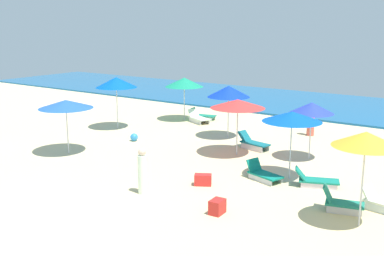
# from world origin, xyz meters

# --- Properties ---
(ocean) EXTENTS (60.00, 10.33, 0.12)m
(ocean) POSITION_xyz_m (0.00, 24.84, 0.06)
(ocean) COLOR #17609A
(ocean) RESTS_ON ground_plane
(umbrella_0) EXTENTS (2.33, 2.33, 2.35)m
(umbrella_0) POSITION_xyz_m (-4.33, 6.88, 2.17)
(umbrella_0) COLOR silver
(umbrella_0) RESTS_ON ground_plane
(umbrella_1) EXTENTS (2.19, 2.19, 2.76)m
(umbrella_1) POSITION_xyz_m (-6.02, 11.68, 2.49)
(umbrella_1) COLOR silver
(umbrella_1) RESTS_ON ground_plane
(umbrella_2) EXTENTS (2.08, 2.08, 2.58)m
(umbrella_2) POSITION_xyz_m (-0.10, 13.33, 2.30)
(umbrella_2) COLOR silver
(umbrella_2) RESTS_ON ground_plane
(umbrella_3) EXTENTS (2.21, 2.21, 2.49)m
(umbrella_3) POSITION_xyz_m (-4.38, 15.52, 2.22)
(umbrella_3) COLOR silver
(umbrella_3) RESTS_ON ground_plane
(lounge_chair_3_0) EXTENTS (1.54, 0.91, 0.68)m
(lounge_chair_3_0) POSITION_xyz_m (-3.57, 16.20, 0.25)
(lounge_chair_3_0) COLOR silver
(lounge_chair_3_0) RESTS_ON ground_plane
(lounge_chair_3_1) EXTENTS (1.59, 1.18, 0.71)m
(lounge_chair_3_1) POSITION_xyz_m (-3.30, 15.40, 0.27)
(lounge_chair_3_1) COLOR silver
(lounge_chair_3_1) RESTS_ON ground_plane
(umbrella_4) EXTENTS (2.32, 2.32, 2.42)m
(umbrella_4) POSITION_xyz_m (1.80, 10.88, 2.23)
(umbrella_4) COLOR silver
(umbrella_4) RESTS_ON ground_plane
(lounge_chair_4_0) EXTENTS (1.62, 0.86, 0.73)m
(lounge_chair_4_0) POSITION_xyz_m (1.94, 12.13, 0.28)
(lounge_chair_4_0) COLOR silver
(lounge_chair_4_0) RESTS_ON ground_plane
(umbrella_5) EXTENTS (1.82, 1.82, 2.71)m
(umbrella_5) POSITION_xyz_m (8.22, 6.56, 2.50)
(umbrella_5) COLOR silver
(umbrella_5) RESTS_ON ground_plane
(lounge_chair_5_0) EXTENTS (1.31, 0.85, 0.79)m
(lounge_chair_5_0) POSITION_xyz_m (7.47, 7.29, 0.28)
(lounge_chair_5_0) COLOR silver
(lounge_chair_5_0) RESTS_ON ground_plane
(lounge_chair_5_1) EXTENTS (1.33, 0.85, 0.68)m
(lounge_chair_5_1) POSITION_xyz_m (8.47, 8.10, 0.28)
(lounge_chair_5_1) COLOR silver
(lounge_chair_5_1) RESTS_ON ground_plane
(umbrella_6) EXTENTS (2.13, 2.13, 2.50)m
(umbrella_6) POSITION_xyz_m (4.97, 9.21, 2.31)
(umbrella_6) COLOR silver
(umbrella_6) RESTS_ON ground_plane
(lounge_chair_6_0) EXTENTS (1.60, 1.08, 0.64)m
(lounge_chair_6_0) POSITION_xyz_m (6.05, 8.97, 0.23)
(lounge_chair_6_0) COLOR silver
(lounge_chair_6_0) RESTS_ON ground_plane
(lounge_chair_6_1) EXTENTS (1.46, 0.97, 0.68)m
(lounge_chair_6_1) POSITION_xyz_m (4.24, 8.54, 0.24)
(lounge_chair_6_1) COLOR silver
(lounge_chair_6_1) RESTS_ON ground_plane
(umbrella_7) EXTENTS (1.81, 1.81, 2.40)m
(umbrella_7) POSITION_xyz_m (4.61, 12.02, 2.17)
(umbrella_7) COLOR silver
(umbrella_7) RESTS_ON ground_plane
(beachgoer_2) EXTENTS (0.44, 0.44, 1.56)m
(beachgoer_2) POSITION_xyz_m (1.59, 5.01, 0.75)
(beachgoer_2) COLOR white
(beachgoer_2) RESTS_ON ground_plane
(beachgoer_3) EXTENTS (0.46, 0.46, 1.67)m
(beachgoer_3) POSITION_xyz_m (3.07, 16.09, 0.78)
(beachgoer_3) COLOR #D15B4A
(beachgoer_3) RESTS_ON ground_plane
(cooler_box_0) EXTENTS (0.39, 0.52, 0.44)m
(cooler_box_0) POSITION_xyz_m (4.52, 4.99, 0.22)
(cooler_box_0) COLOR red
(cooler_box_0) RESTS_ON ground_plane
(beach_ball_1) EXTENTS (0.37, 0.37, 0.37)m
(beach_ball_1) POSITION_xyz_m (-3.43, 10.12, 0.19)
(beach_ball_1) COLOR #328FD7
(beach_ball_1) RESTS_ON ground_plane
(cooler_box_2) EXTENTS (0.67, 0.57, 0.40)m
(cooler_box_2) POSITION_xyz_m (2.78, 6.82, 0.20)
(cooler_box_2) COLOR red
(cooler_box_2) RESTS_ON ground_plane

